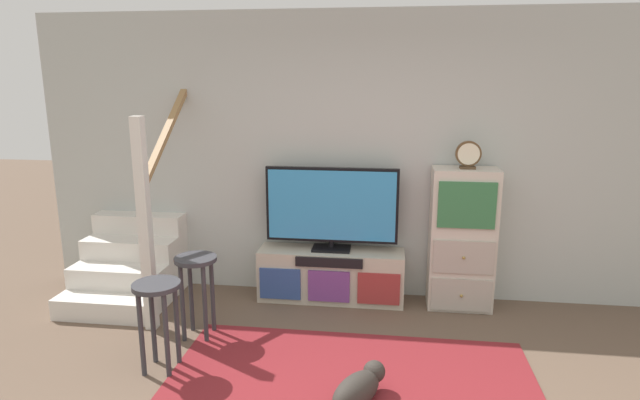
% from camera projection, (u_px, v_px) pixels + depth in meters
% --- Properties ---
extents(back_wall, '(6.40, 0.12, 2.70)m').
position_uv_depth(back_wall, '(366.00, 158.00, 5.03)').
color(back_wall, '#B2B7B2').
rests_on(back_wall, ground_plane).
extents(area_rug, '(2.60, 1.80, 0.01)m').
position_uv_depth(area_rug, '(349.00, 397.00, 3.54)').
color(area_rug, maroon).
rests_on(area_rug, ground_plane).
extents(media_console, '(1.38, 0.38, 0.49)m').
position_uv_depth(media_console, '(331.00, 275.00, 5.06)').
color(media_console, '#BCB29E').
rests_on(media_console, ground_plane).
extents(television, '(1.24, 0.22, 0.79)m').
position_uv_depth(television, '(332.00, 207.00, 4.93)').
color(television, black).
rests_on(television, media_console).
extents(side_cabinet, '(0.58, 0.38, 1.31)m').
position_uv_depth(side_cabinet, '(462.00, 239.00, 4.82)').
color(side_cabinet, beige).
rests_on(side_cabinet, ground_plane).
extents(desk_clock, '(0.22, 0.08, 0.25)m').
position_uv_depth(desk_clock, '(468.00, 155.00, 4.63)').
color(desk_clock, '#4C3823').
rests_on(desk_clock, side_cabinet).
extents(staircase, '(1.00, 1.36, 2.20)m').
position_uv_depth(staircase, '(139.00, 254.00, 5.29)').
color(staircase, silver).
rests_on(staircase, ground_plane).
extents(bar_stool_near, '(0.34, 0.34, 0.67)m').
position_uv_depth(bar_stool_near, '(158.00, 305.00, 3.77)').
color(bar_stool_near, '#333338').
rests_on(bar_stool_near, ground_plane).
extents(bar_stool_far, '(0.34, 0.34, 0.69)m').
position_uv_depth(bar_stool_far, '(196.00, 277.00, 4.27)').
color(bar_stool_far, '#333338').
rests_on(bar_stool_far, ground_plane).
extents(dog, '(0.40, 0.49, 0.23)m').
position_uv_depth(dog, '(359.00, 388.00, 3.44)').
color(dog, '#332D28').
rests_on(dog, ground_plane).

